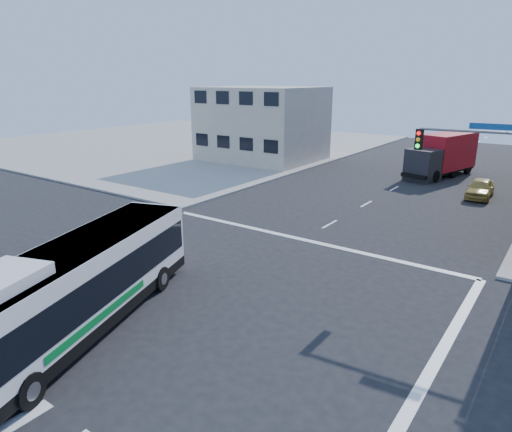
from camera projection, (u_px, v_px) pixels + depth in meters
The scene contains 7 objects.
ground at pixel (188, 303), 18.87m from camera, with size 120.00×120.00×0.00m, color black.
sidewalk_nw at pixel (179, 142), 65.55m from camera, with size 50.00×50.00×0.15m, color gray.
building_west at pixel (262, 124), 50.53m from camera, with size 12.06×10.06×8.00m.
signal_mast_ne at pixel (492, 169), 20.67m from camera, with size 7.91×1.13×8.07m.
transit_bus at pixel (76, 287), 16.30m from camera, with size 6.41×12.37×3.61m.
box_truck at pixel (442, 156), 42.68m from camera, with size 4.73×9.13×3.95m.
parked_car at pixel (480, 188), 35.32m from camera, with size 1.75×4.34×1.48m, color #B39B41.
Camera 1 is at (12.17, -12.22, 8.92)m, focal length 32.00 mm.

